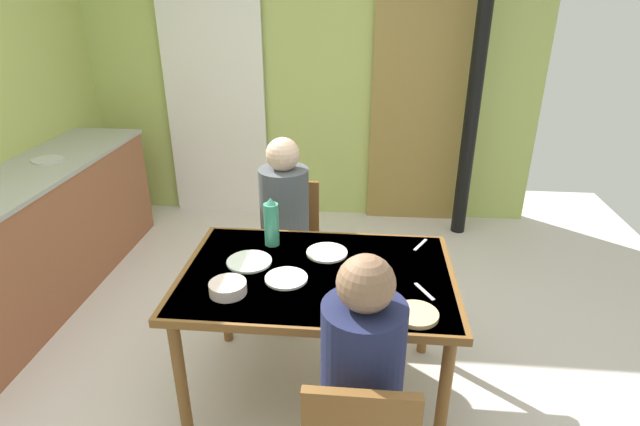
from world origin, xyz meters
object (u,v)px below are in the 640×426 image
Objects in this scene: kitchen_counter at (31,241)px; dining_table at (317,286)px; serving_bowl_center at (228,288)px; person_far_diner at (284,208)px; person_near_diner at (362,362)px; chair_far_diner at (289,240)px; water_bottle_green_near at (271,223)px.

dining_table is at bearing -19.47° from kitchen_counter.
dining_table is at bearing 29.36° from serving_bowl_center.
person_near_diner is at bearing 110.52° from person_far_diner.
chair_far_diner is 0.65m from water_bottle_green_near.
dining_table is 0.86m from chair_far_diner.
person_near_diner is at bearing -31.54° from kitchen_counter.
person_far_diner is (-0.27, 0.66, 0.11)m from dining_table.
serving_bowl_center is (-0.61, 0.45, -0.01)m from person_near_diner.
kitchen_counter is 9.13× the size of water_bottle_green_near.
kitchen_counter is 1.74m from chair_far_diner.
chair_far_diner is at bearing 2.95° from kitchen_counter.
chair_far_diner is (-0.27, 0.80, -0.17)m from dining_table.
serving_bowl_center is at bearing -150.64° from dining_table.
water_bottle_green_near is (-0.00, -0.39, 0.09)m from person_far_diner.
dining_table is 1.53× the size of chair_far_diner.
serving_bowl_center is (-0.38, -0.22, 0.10)m from dining_table.
kitchen_counter is 1.90m from serving_bowl_center.
water_bottle_green_near reaches higher than chair_far_diner.
dining_table is at bearing -45.04° from water_bottle_green_near.
serving_bowl_center is (-0.12, -1.02, 0.27)m from chair_far_diner.
person_near_diner is 1.00× the size of person_far_diner.
person_far_diner is 2.85× the size of water_bottle_green_near.
chair_far_diner is at bearing 89.79° from water_bottle_green_near.
serving_bowl_center is (-0.12, -0.88, -0.01)m from person_far_diner.
kitchen_counter is 1.86× the size of dining_table.
chair_far_diner is 3.22× the size of water_bottle_green_near.
water_bottle_green_near reaches higher than dining_table.
person_far_diner is at bearing 82.44° from serving_bowl_center.
person_near_diner is (2.24, -1.37, 0.33)m from kitchen_counter.
serving_bowl_center is at bearing -29.70° from kitchen_counter.
serving_bowl_center reaches higher than dining_table.
person_near_diner is 1.42m from person_far_diner.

